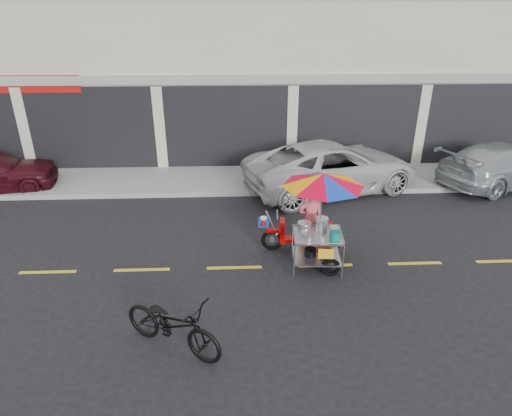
{
  "coord_description": "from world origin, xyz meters",
  "views": [
    {
      "loc": [
        -1.88,
        -7.96,
        5.04
      ],
      "look_at": [
        -1.5,
        0.6,
        1.15
      ],
      "focal_mm": 30.0,
      "sensor_mm": 36.0,
      "label": 1
    }
  ],
  "objects_px": {
    "food_vendor_rig": "(317,204)",
    "white_pickup": "(332,167)",
    "near_bicycle": "(172,324)",
    "silver_pickup": "(505,165)"
  },
  "relations": [
    {
      "from": "white_pickup",
      "to": "near_bicycle",
      "type": "relative_size",
      "value": 2.89
    },
    {
      "from": "food_vendor_rig",
      "to": "silver_pickup",
      "type": "bearing_deg",
      "value": 37.12
    },
    {
      "from": "near_bicycle",
      "to": "food_vendor_rig",
      "type": "distance_m",
      "value": 3.94
    },
    {
      "from": "silver_pickup",
      "to": "food_vendor_rig",
      "type": "xyz_separation_m",
      "value": [
        -6.86,
        -4.39,
        0.71
      ]
    },
    {
      "from": "silver_pickup",
      "to": "near_bicycle",
      "type": "relative_size",
      "value": 2.47
    },
    {
      "from": "white_pickup",
      "to": "food_vendor_rig",
      "type": "height_order",
      "value": "food_vendor_rig"
    },
    {
      "from": "silver_pickup",
      "to": "food_vendor_rig",
      "type": "relative_size",
      "value": 2.1
    },
    {
      "from": "white_pickup",
      "to": "silver_pickup",
      "type": "xyz_separation_m",
      "value": [
        5.62,
        0.18,
        -0.08
      ]
    },
    {
      "from": "silver_pickup",
      "to": "white_pickup",
      "type": "bearing_deg",
      "value": 71.04
    },
    {
      "from": "food_vendor_rig",
      "to": "white_pickup",
      "type": "bearing_deg",
      "value": 78.03
    }
  ]
}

